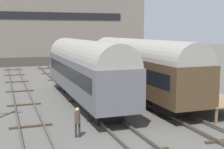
# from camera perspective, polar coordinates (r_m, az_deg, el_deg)

# --- Properties ---
(ground_plane) EXTENTS (200.00, 200.00, 0.00)m
(ground_plane) POSITION_cam_1_polar(r_m,az_deg,el_deg) (23.73, -3.46, -6.35)
(ground_plane) COLOR #56544F
(track_left) EXTENTS (2.60, 60.00, 0.26)m
(track_left) POSITION_cam_1_polar(r_m,az_deg,el_deg) (22.88, -15.28, -6.79)
(track_left) COLOR #4C4742
(track_left) RESTS_ON ground
(track_middle) EXTENTS (2.60, 60.00, 0.26)m
(track_middle) POSITION_cam_1_polar(r_m,az_deg,el_deg) (23.69, -3.47, -6.02)
(track_middle) COLOR #4C4742
(track_middle) RESTS_ON ground
(track_right) EXTENTS (2.60, 60.00, 0.26)m
(track_right) POSITION_cam_1_polar(r_m,az_deg,el_deg) (25.41, 7.12, -5.10)
(track_right) COLOR #4C4742
(track_right) RESTS_ON ground
(train_car_brown) EXTENTS (3.14, 17.80, 5.19)m
(train_car_brown) POSITION_cam_1_polar(r_m,az_deg,el_deg) (27.24, 4.81, 1.76)
(train_car_brown) COLOR black
(train_car_brown) RESTS_ON ground
(train_car_grey) EXTENTS (3.13, 16.87, 5.15)m
(train_car_grey) POSITION_cam_1_polar(r_m,az_deg,el_deg) (25.64, -5.10, 1.31)
(train_car_grey) COLOR black
(train_car_grey) RESTS_ON ground
(station_platform) EXTENTS (3.17, 14.94, 1.10)m
(station_platform) POSITION_cam_1_polar(r_m,az_deg,el_deg) (27.53, 11.57, -2.32)
(station_platform) COLOR #8C704C
(station_platform) RESTS_ON ground
(bench) EXTENTS (1.40, 0.40, 0.91)m
(bench) POSITION_cam_1_polar(r_m,az_deg,el_deg) (30.61, 7.84, -0.14)
(bench) COLOR #2D4C33
(bench) RESTS_ON station_platform
(person_worker) EXTENTS (0.32, 0.32, 1.69)m
(person_worker) POSITION_cam_1_polar(r_m,az_deg,el_deg) (17.44, -6.33, -8.19)
(person_worker) COLOR #282833
(person_worker) RESTS_ON ground
(warehouse_building) EXTENTS (31.82, 11.02, 15.29)m
(warehouse_building) POSITION_cam_1_polar(r_m,az_deg,el_deg) (59.83, -10.57, 9.52)
(warehouse_building) COLOR #46403A
(warehouse_building) RESTS_ON ground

